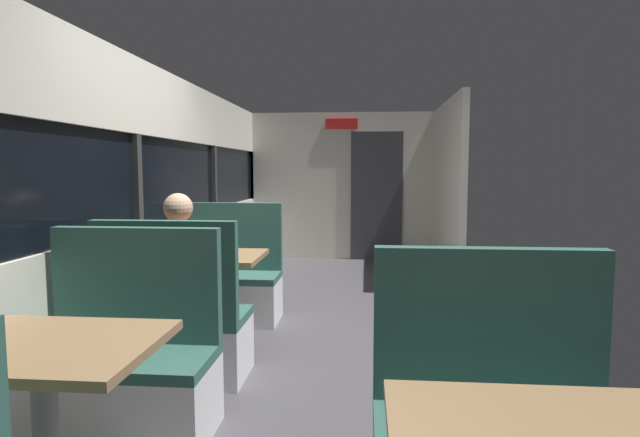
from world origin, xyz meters
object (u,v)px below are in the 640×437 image
object	(u,v)px
dining_table_near_window	(43,367)
dining_table_mid_window	(206,267)
coffee_cup_primary	(195,247)
bench_mid_window_facing_entry	(229,285)
seated_passenger	(179,298)
bench_near_window_facing_entry	(126,373)
bench_mid_window_facing_end	(175,331)

from	to	relation	value
dining_table_near_window	dining_table_mid_window	bearing A→B (deg)	90.00
coffee_cup_primary	bench_mid_window_facing_entry	bearing A→B (deg)	79.55
bench_mid_window_facing_entry	seated_passenger	size ratio (longest dim) A/B	0.87
bench_near_window_facing_entry	dining_table_mid_window	distance (m)	1.46
dining_table_near_window	bench_mid_window_facing_end	xyz separation A→B (m)	(0.00, 1.43, -0.31)
coffee_cup_primary	dining_table_mid_window	bearing A→B (deg)	-34.10
bench_near_window_facing_entry	bench_mid_window_facing_end	size ratio (longest dim) A/B	1.00
bench_mid_window_facing_entry	dining_table_mid_window	bearing A→B (deg)	-90.00
bench_near_window_facing_entry	bench_mid_window_facing_end	distance (m)	0.73
bench_mid_window_facing_entry	seated_passenger	world-z (taller)	seated_passenger
dining_table_mid_window	bench_mid_window_facing_entry	world-z (taller)	bench_mid_window_facing_entry
bench_near_window_facing_entry	seated_passenger	distance (m)	0.83
dining_table_mid_window	bench_mid_window_facing_entry	xyz separation A→B (m)	(0.00, 0.70, -0.31)
dining_table_near_window	dining_table_mid_window	distance (m)	2.13
bench_near_window_facing_entry	seated_passenger	xyz separation A→B (m)	(0.00, 0.80, 0.21)
seated_passenger	coffee_cup_primary	world-z (taller)	seated_passenger
dining_table_mid_window	bench_mid_window_facing_end	distance (m)	0.77
dining_table_near_window	dining_table_mid_window	world-z (taller)	same
bench_mid_window_facing_end	coffee_cup_primary	size ratio (longest dim) A/B	12.22
bench_mid_window_facing_end	coffee_cup_primary	world-z (taller)	bench_mid_window_facing_end
dining_table_mid_window	coffee_cup_primary	world-z (taller)	coffee_cup_primary
bench_near_window_facing_entry	bench_mid_window_facing_entry	xyz separation A→B (m)	(0.00, 2.13, 0.00)
seated_passenger	coffee_cup_primary	xyz separation A→B (m)	(-0.11, 0.70, 0.25)
dining_table_near_window	bench_mid_window_facing_entry	world-z (taller)	bench_mid_window_facing_entry
dining_table_near_window	bench_near_window_facing_entry	xyz separation A→B (m)	(0.00, 0.70, -0.31)
bench_mid_window_facing_end	bench_mid_window_facing_entry	distance (m)	1.40
dining_table_near_window	coffee_cup_primary	xyz separation A→B (m)	(-0.11, 2.21, 0.15)
bench_near_window_facing_entry	coffee_cup_primary	xyz separation A→B (m)	(-0.11, 1.51, 0.46)
bench_near_window_facing_entry	coffee_cup_primary	size ratio (longest dim) A/B	12.22
bench_mid_window_facing_entry	bench_near_window_facing_entry	bearing A→B (deg)	-90.00
dining_table_near_window	bench_near_window_facing_entry	bearing A→B (deg)	90.00
bench_mid_window_facing_end	seated_passenger	bearing A→B (deg)	90.00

